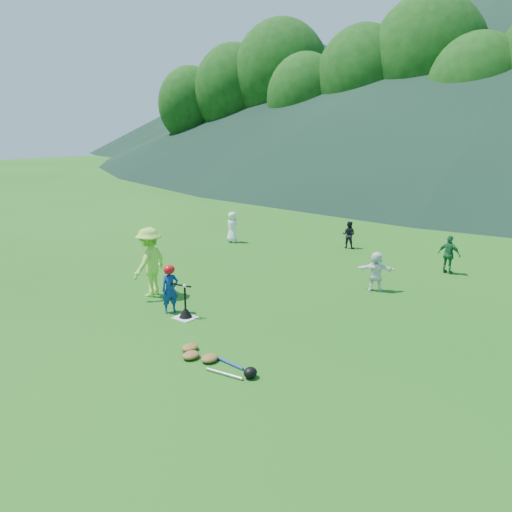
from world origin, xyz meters
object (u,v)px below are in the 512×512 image
at_px(home_plate, 186,317).
at_px(fielder_a, 232,227).
at_px(adult_coach, 150,262).
at_px(fielder_c, 449,255).
at_px(batting_tee, 186,312).
at_px(fielder_d, 376,271).
at_px(equipment_pile, 209,358).
at_px(fielder_b, 349,235).
at_px(batter_child, 170,289).

xyz_separation_m(home_plate, fielder_a, (-4.11, 6.34, 0.55)).
bearing_deg(adult_coach, home_plate, 59.13).
xyz_separation_m(fielder_a, fielder_c, (7.50, 0.75, -0.01)).
bearing_deg(batting_tee, fielder_d, 60.61).
bearing_deg(equipment_pile, home_plate, 146.57).
relative_size(adult_coach, batting_tee, 2.52).
bearing_deg(batting_tee, home_plate, 0.00).
bearing_deg(fielder_d, batting_tee, 36.13).
height_order(fielder_b, batting_tee, fielder_b).
bearing_deg(fielder_a, fielder_d, 169.03).
bearing_deg(adult_coach, fielder_c, 127.73).
height_order(adult_coach, fielder_d, adult_coach).
bearing_deg(batter_child, equipment_pile, -95.97).
xyz_separation_m(fielder_b, batting_tee, (0.34, -8.12, -0.34)).
bearing_deg(equipment_pile, fielder_c, 79.63).
distance_m(adult_coach, fielder_a, 6.24).
xyz_separation_m(adult_coach, fielder_d, (4.23, 3.79, -0.34)).
relative_size(batter_child, batting_tee, 1.60).
relative_size(fielder_b, equipment_pile, 0.52).
xyz_separation_m(home_plate, batting_tee, (0.00, 0.00, 0.12)).
distance_m(fielder_a, equipment_pile, 9.66).
distance_m(fielder_b, batting_tee, 8.13).
distance_m(batter_child, fielder_d, 5.22).
xyz_separation_m(adult_coach, fielder_c, (5.18, 6.54, -0.30)).
bearing_deg(fielder_d, equipment_pile, 59.65).
distance_m(fielder_c, equipment_pile, 8.47).
distance_m(adult_coach, fielder_c, 8.35).
relative_size(batting_tee, equipment_pile, 0.38).
xyz_separation_m(batter_child, adult_coach, (-1.28, 0.51, 0.32)).
relative_size(fielder_b, fielder_d, 0.91).
height_order(adult_coach, equipment_pile, adult_coach).
height_order(fielder_a, fielder_c, fielder_a).
xyz_separation_m(adult_coach, batting_tee, (1.79, -0.55, -0.73)).
bearing_deg(adult_coach, fielder_d, 117.96).
distance_m(home_plate, fielder_c, 7.87).
relative_size(home_plate, fielder_c, 0.41).
xyz_separation_m(batter_child, equipment_pile, (2.38, -1.27, -0.48)).
xyz_separation_m(home_plate, adult_coach, (-1.79, 0.55, 0.85)).
bearing_deg(fielder_c, home_plate, 70.13).
height_order(batter_child, batting_tee, batter_child).
xyz_separation_m(home_plate, fielder_d, (2.44, 4.33, 0.51)).
bearing_deg(fielder_a, fielder_c, -168.28).
distance_m(fielder_a, fielder_c, 7.54).
xyz_separation_m(fielder_b, fielder_d, (2.78, -3.79, 0.04)).
distance_m(batting_tee, equipment_pile, 2.24).
xyz_separation_m(fielder_b, fielder_c, (3.73, -1.04, 0.08)).
xyz_separation_m(fielder_d, batting_tee, (-2.44, -4.33, -0.39)).
relative_size(fielder_a, fielder_d, 1.08).
xyz_separation_m(adult_coach, equipment_pile, (3.66, -1.78, -0.79)).
xyz_separation_m(batter_child, fielder_b, (0.18, 8.08, -0.07)).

